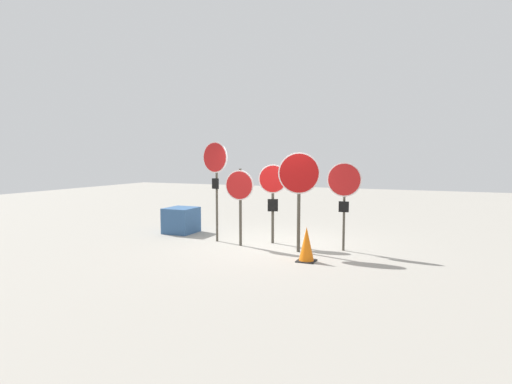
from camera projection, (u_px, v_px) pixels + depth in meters
name	position (u px, v px, depth m)	size (l,w,h in m)	color
ground_plane	(272.00, 246.00, 9.91)	(40.00, 40.00, 0.00)	gray
stop_sign_0	(215.00, 167.00, 10.28)	(0.79, 0.20, 2.60)	#474238
stop_sign_1	(240.00, 191.00, 9.79)	(0.74, 0.14, 1.92)	#474238
stop_sign_2	(273.00, 188.00, 10.09)	(0.69, 0.30, 2.03)	#474238
stop_sign_3	(299.00, 181.00, 9.11)	(0.92, 0.30, 2.31)	#474238
stop_sign_4	(344.00, 186.00, 9.25)	(0.80, 0.12, 2.08)	#474238
traffic_cone_0	(307.00, 244.00, 8.41)	(0.38, 0.38, 0.74)	black
storage_crate	(181.00, 220.00, 11.65)	(0.82, 0.87, 0.74)	#335684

